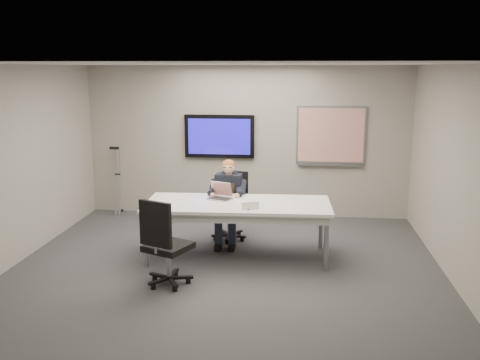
# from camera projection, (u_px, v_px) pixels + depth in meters

# --- Properties ---
(floor) EXTENTS (6.00, 6.00, 0.02)m
(floor) POSITION_uv_depth(u_px,v_px,m) (224.00, 273.00, 7.32)
(floor) COLOR #3C3C3F
(floor) RESTS_ON ground
(ceiling) EXTENTS (6.00, 6.00, 0.02)m
(ceiling) POSITION_uv_depth(u_px,v_px,m) (223.00, 64.00, 6.74)
(ceiling) COLOR silver
(ceiling) RESTS_ON wall_back
(wall_back) EXTENTS (6.00, 0.02, 2.80)m
(wall_back) POSITION_uv_depth(u_px,v_px,m) (246.00, 142.00, 9.95)
(wall_back) COLOR #A09991
(wall_back) RESTS_ON ground
(wall_front) EXTENTS (6.00, 0.02, 2.80)m
(wall_front) POSITION_uv_depth(u_px,v_px,m) (168.00, 247.00, 4.11)
(wall_front) COLOR #A09991
(wall_front) RESTS_ON ground
(wall_left) EXTENTS (0.02, 6.00, 2.80)m
(wall_left) POSITION_uv_depth(u_px,v_px,m) (8.00, 168.00, 7.36)
(wall_left) COLOR #A09991
(wall_left) RESTS_ON ground
(wall_right) EXTENTS (0.02, 6.00, 2.80)m
(wall_right) POSITION_uv_depth(u_px,v_px,m) (460.00, 178.00, 6.70)
(wall_right) COLOR #A09991
(wall_right) RESTS_ON ground
(conference_table) EXTENTS (2.73, 1.23, 0.83)m
(conference_table) POSITION_uv_depth(u_px,v_px,m) (238.00, 209.00, 7.79)
(conference_table) COLOR white
(conference_table) RESTS_ON ground
(tv_display) EXTENTS (1.30, 0.09, 0.80)m
(tv_display) POSITION_uv_depth(u_px,v_px,m) (219.00, 136.00, 9.93)
(tv_display) COLOR black
(tv_display) RESTS_ON wall_back
(whiteboard) EXTENTS (1.25, 0.08, 1.10)m
(whiteboard) POSITION_uv_depth(u_px,v_px,m) (331.00, 136.00, 9.72)
(whiteboard) COLOR gray
(whiteboard) RESTS_ON wall_back
(office_chair_far) EXTENTS (0.67, 0.67, 1.10)m
(office_chair_far) POSITION_uv_depth(u_px,v_px,m) (231.00, 218.00, 8.71)
(office_chair_far) COLOR black
(office_chair_far) RESTS_ON ground
(office_chair_near) EXTENTS (0.73, 0.73, 1.16)m
(office_chair_near) POSITION_uv_depth(u_px,v_px,m) (166.00, 259.00, 6.82)
(office_chair_near) COLOR black
(office_chair_near) RESTS_ON ground
(seated_person) EXTENTS (0.43, 0.74, 1.33)m
(seated_person) POSITION_uv_depth(u_px,v_px,m) (227.00, 211.00, 8.42)
(seated_person) COLOR #212637
(seated_person) RESTS_ON office_chair_far
(crutch) EXTENTS (0.20, 0.64, 1.40)m
(crutch) POSITION_uv_depth(u_px,v_px,m) (118.00, 179.00, 10.15)
(crutch) COLOR #9DA0A4
(crutch) RESTS_ON ground
(laptop) EXTENTS (0.41, 0.43, 0.24)m
(laptop) POSITION_uv_depth(u_px,v_px,m) (221.00, 195.00, 8.00)
(laptop) COLOR #A9A9AC
(laptop) RESTS_ON conference_table
(name_tent) EXTENTS (0.25, 0.14, 0.10)m
(name_tent) POSITION_uv_depth(u_px,v_px,m) (251.00, 206.00, 7.42)
(name_tent) COLOR silver
(name_tent) RESTS_ON conference_table
(pen) EXTENTS (0.06, 0.14, 0.01)m
(pen) POSITION_uv_depth(u_px,v_px,m) (250.00, 209.00, 7.40)
(pen) COLOR black
(pen) RESTS_ON conference_table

